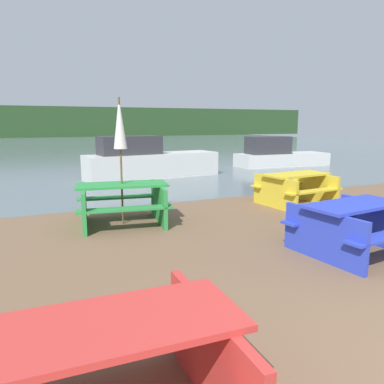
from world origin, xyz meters
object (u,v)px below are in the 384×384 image
object	(u,v)px
picnic_table_blue	(353,224)
picnic_table_red	(85,374)
picnic_table_green	(122,200)
picnic_table_yellow	(296,186)
boat_second	(278,155)
umbrella_white	(120,125)
boat	(149,162)

from	to	relation	value
picnic_table_blue	picnic_table_red	bearing A→B (deg)	-155.60
picnic_table_green	picnic_table_yellow	world-z (taller)	picnic_table_green
picnic_table_green	picnic_table_yellow	distance (m)	4.07
boat_second	picnic_table_blue	bearing A→B (deg)	-118.35
picnic_table_blue	picnic_table_green	size ratio (longest dim) A/B	0.91
umbrella_white	boat_second	distance (m)	10.94
picnic_table_red	boat	xyz separation A→B (m)	(3.64, 10.38, 0.10)
picnic_table_blue	picnic_table_yellow	xyz separation A→B (m)	(1.38, 2.97, -0.00)
picnic_table_red	boat	distance (m)	11.00
picnic_table_red	picnic_table_green	xyz separation A→B (m)	(1.37, 4.80, 0.00)
picnic_table_blue	picnic_table_yellow	size ratio (longest dim) A/B	1.00
picnic_table_red	boat	world-z (taller)	boat
boat	picnic_table_yellow	bearing A→B (deg)	-79.00
picnic_table_yellow	umbrella_white	distance (m)	4.31
boat_second	picnic_table_green	bearing A→B (deg)	-139.04
umbrella_white	boat	distance (m)	6.16
picnic_table_green	boat	size ratio (longest dim) A/B	0.39
picnic_table_green	boat_second	xyz separation A→B (m)	(8.54, 6.70, 0.01)
boat	boat_second	size ratio (longest dim) A/B	1.14
picnic_table_blue	boat_second	size ratio (longest dim) A/B	0.40
picnic_table_yellow	picnic_table_green	bearing A→B (deg)	-179.77
picnic_table_green	boat_second	bearing A→B (deg)	38.11
picnic_table_red	umbrella_white	xyz separation A→B (m)	(1.37, 4.80, 1.39)
picnic_table_green	boat_second	distance (m)	10.85
picnic_table_blue	picnic_table_yellow	world-z (taller)	picnic_table_blue
umbrella_white	boat_second	xyz separation A→B (m)	(8.54, 6.70, -1.37)
picnic_table_blue	picnic_table_green	distance (m)	4.00
picnic_table_red	boat_second	xyz separation A→B (m)	(9.90, 11.49, 0.01)
picnic_table_red	picnic_table_blue	xyz separation A→B (m)	(4.06, 1.84, -0.01)
picnic_table_green	umbrella_white	xyz separation A→B (m)	(-0.00, 0.00, 1.39)
picnic_table_yellow	boat	world-z (taller)	boat
picnic_table_green	umbrella_white	bearing A→B (deg)	104.04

